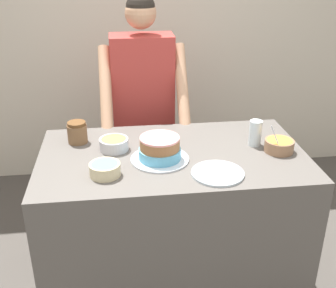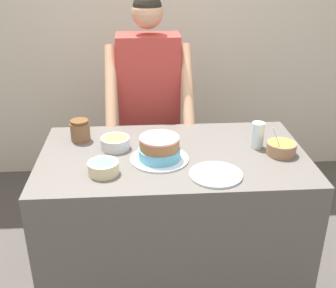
# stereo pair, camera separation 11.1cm
# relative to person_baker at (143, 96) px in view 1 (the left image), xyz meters

# --- Properties ---
(wall_back) EXTENTS (10.00, 0.05, 2.60)m
(wall_back) POSITION_rel_person_baker_xyz_m (0.11, 0.85, 0.29)
(wall_back) COLOR beige
(wall_back) RESTS_ON ground_plane
(counter) EXTENTS (1.45, 0.83, 0.91)m
(counter) POSITION_rel_person_baker_xyz_m (0.11, -0.73, -0.55)
(counter) COLOR #5B5651
(counter) RESTS_ON ground_plane
(person_baker) EXTENTS (0.57, 0.48, 1.68)m
(person_baker) POSITION_rel_person_baker_xyz_m (0.00, 0.00, 0.00)
(person_baker) COLOR #2D2D38
(person_baker) RESTS_ON ground_plane
(cake) EXTENTS (0.31, 0.31, 0.13)m
(cake) POSITION_rel_person_baker_xyz_m (0.03, -0.79, -0.03)
(cake) COLOR silver
(cake) RESTS_ON counter
(frosting_bowl_blue) EXTENTS (0.15, 0.15, 0.06)m
(frosting_bowl_blue) POSITION_rel_person_baker_xyz_m (-0.25, -0.92, -0.06)
(frosting_bowl_blue) COLOR beige
(frosting_bowl_blue) RESTS_ON counter
(frosting_bowl_orange) EXTENTS (0.16, 0.16, 0.17)m
(frosting_bowl_orange) POSITION_rel_person_baker_xyz_m (0.69, -0.77, -0.05)
(frosting_bowl_orange) COLOR #936B4C
(frosting_bowl_orange) RESTS_ON counter
(frosting_bowl_yellow) EXTENTS (0.16, 0.16, 0.07)m
(frosting_bowl_yellow) POSITION_rel_person_baker_xyz_m (-0.21, -0.64, -0.06)
(frosting_bowl_yellow) COLOR silver
(frosting_bowl_yellow) RESTS_ON counter
(drinking_glass) EXTENTS (0.07, 0.07, 0.15)m
(drinking_glass) POSITION_rel_person_baker_xyz_m (0.59, -0.67, -0.02)
(drinking_glass) COLOR silver
(drinking_glass) RESTS_ON counter
(ceramic_plate) EXTENTS (0.26, 0.26, 0.01)m
(ceramic_plate) POSITION_rel_person_baker_xyz_m (0.30, -0.98, -0.09)
(ceramic_plate) COLOR silver
(ceramic_plate) RESTS_ON counter
(stoneware_jar) EXTENTS (0.11, 0.11, 0.13)m
(stoneware_jar) POSITION_rel_person_baker_xyz_m (-0.41, -0.51, -0.03)
(stoneware_jar) COLOR brown
(stoneware_jar) RESTS_ON counter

